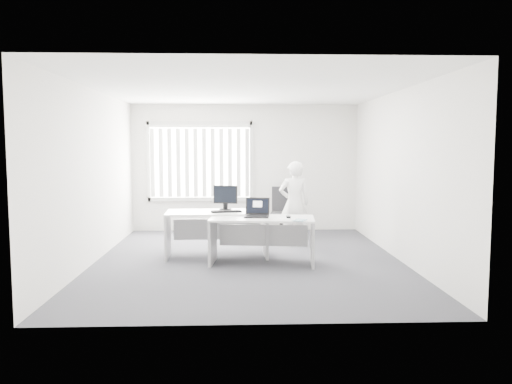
{
  "coord_description": "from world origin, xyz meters",
  "views": [
    {
      "loc": [
        -0.18,
        -8.11,
        1.87
      ],
      "look_at": [
        0.13,
        0.15,
        1.12
      ],
      "focal_mm": 35.0,
      "sensor_mm": 36.0,
      "label": 1
    }
  ],
  "objects_px": {
    "office_chair": "(281,220)",
    "desk_far": "(217,224)",
    "laptop": "(257,208)",
    "monitor": "(225,197)",
    "desk_near": "(262,230)",
    "person": "(294,204)"
  },
  "relations": [
    {
      "from": "laptop",
      "to": "monitor",
      "type": "height_order",
      "value": "monitor"
    },
    {
      "from": "office_chair",
      "to": "desk_far",
      "type": "bearing_deg",
      "value": -113.62
    },
    {
      "from": "person",
      "to": "laptop",
      "type": "distance_m",
      "value": 1.64
    },
    {
      "from": "laptop",
      "to": "monitor",
      "type": "xyz_separation_m",
      "value": [
        -0.52,
        0.78,
        0.09
      ]
    },
    {
      "from": "laptop",
      "to": "office_chair",
      "type": "bearing_deg",
      "value": 83.53
    },
    {
      "from": "office_chair",
      "to": "laptop",
      "type": "distance_m",
      "value": 2.71
    },
    {
      "from": "office_chair",
      "to": "monitor",
      "type": "height_order",
      "value": "monitor"
    },
    {
      "from": "office_chair",
      "to": "monitor",
      "type": "distance_m",
      "value": 2.23
    },
    {
      "from": "desk_far",
      "to": "laptop",
      "type": "relative_size",
      "value": 4.48
    },
    {
      "from": "desk_near",
      "to": "desk_far",
      "type": "relative_size",
      "value": 0.99
    },
    {
      "from": "desk_far",
      "to": "monitor",
      "type": "bearing_deg",
      "value": 58.57
    },
    {
      "from": "desk_far",
      "to": "person",
      "type": "height_order",
      "value": "person"
    },
    {
      "from": "laptop",
      "to": "monitor",
      "type": "bearing_deg",
      "value": 130.9
    },
    {
      "from": "desk_near",
      "to": "desk_far",
      "type": "bearing_deg",
      "value": 149.56
    },
    {
      "from": "desk_near",
      "to": "laptop",
      "type": "height_order",
      "value": "laptop"
    },
    {
      "from": "desk_far",
      "to": "laptop",
      "type": "bearing_deg",
      "value": -40.64
    },
    {
      "from": "laptop",
      "to": "desk_far",
      "type": "bearing_deg",
      "value": 148.56
    },
    {
      "from": "desk_far",
      "to": "office_chair",
      "type": "height_order",
      "value": "office_chair"
    },
    {
      "from": "person",
      "to": "monitor",
      "type": "bearing_deg",
      "value": 22.85
    },
    {
      "from": "person",
      "to": "office_chair",
      "type": "bearing_deg",
      "value": -87.51
    },
    {
      "from": "desk_near",
      "to": "desk_far",
      "type": "height_order",
      "value": "desk_far"
    },
    {
      "from": "monitor",
      "to": "desk_far",
      "type": "bearing_deg",
      "value": -107.44
    }
  ]
}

